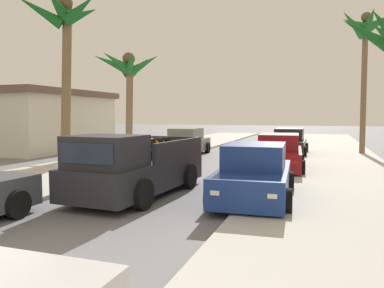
{
  "coord_description": "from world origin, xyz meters",
  "views": [
    {
      "loc": [
        4.41,
        -3.34,
        2.31
      ],
      "look_at": [
        -0.21,
        10.24,
        1.2
      ],
      "focal_mm": 35.37,
      "sensor_mm": 36.0,
      "label": 1
    }
  ],
  "objects_px": {
    "car_left_mid": "(279,154)",
    "palm_tree_left_mid": "(65,31)",
    "car_right_near": "(186,142)",
    "roadside_house": "(27,120)",
    "car_right_far": "(255,175)",
    "car_left_near": "(289,143)",
    "palm_tree_right_back": "(127,71)",
    "pickup_truck": "(136,167)",
    "palm_tree_right_fore": "(365,36)"
  },
  "relations": [
    {
      "from": "car_left_mid",
      "to": "palm_tree_left_mid",
      "type": "distance_m",
      "value": 11.15
    },
    {
      "from": "car_right_near",
      "to": "roadside_house",
      "type": "bearing_deg",
      "value": -177.75
    },
    {
      "from": "car_right_far",
      "to": "palm_tree_left_mid",
      "type": "bearing_deg",
      "value": 153.18
    },
    {
      "from": "car_left_near",
      "to": "palm_tree_left_mid",
      "type": "distance_m",
      "value": 13.24
    },
    {
      "from": "car_right_far",
      "to": "palm_tree_left_mid",
      "type": "relative_size",
      "value": 0.55
    },
    {
      "from": "palm_tree_right_back",
      "to": "pickup_truck",
      "type": "bearing_deg",
      "value": -60.65
    },
    {
      "from": "palm_tree_left_mid",
      "to": "car_right_far",
      "type": "bearing_deg",
      "value": -26.82
    },
    {
      "from": "pickup_truck",
      "to": "palm_tree_right_back",
      "type": "height_order",
      "value": "palm_tree_right_back"
    },
    {
      "from": "car_left_mid",
      "to": "car_right_far",
      "type": "relative_size",
      "value": 1.0
    },
    {
      "from": "car_left_near",
      "to": "palm_tree_left_mid",
      "type": "xyz_separation_m",
      "value": [
        -9.6,
        -7.3,
        5.45
      ]
    },
    {
      "from": "car_left_mid",
      "to": "palm_tree_right_fore",
      "type": "distance_m",
      "value": 10.64
    },
    {
      "from": "palm_tree_right_fore",
      "to": "palm_tree_left_mid",
      "type": "height_order",
      "value": "palm_tree_right_fore"
    },
    {
      "from": "car_right_far",
      "to": "pickup_truck",
      "type": "bearing_deg",
      "value": -172.48
    },
    {
      "from": "pickup_truck",
      "to": "car_left_mid",
      "type": "relative_size",
      "value": 1.23
    },
    {
      "from": "pickup_truck",
      "to": "palm_tree_right_back",
      "type": "xyz_separation_m",
      "value": [
        -6.1,
        10.85,
        4.11
      ]
    },
    {
      "from": "palm_tree_right_fore",
      "to": "palm_tree_left_mid",
      "type": "distance_m",
      "value": 16.12
    },
    {
      "from": "car_right_far",
      "to": "palm_tree_left_mid",
      "type": "xyz_separation_m",
      "value": [
        -9.63,
        4.87,
        5.45
      ]
    },
    {
      "from": "palm_tree_left_mid",
      "to": "car_left_mid",
      "type": "bearing_deg",
      "value": 4.99
    },
    {
      "from": "pickup_truck",
      "to": "palm_tree_right_back",
      "type": "relative_size",
      "value": 0.88
    },
    {
      "from": "palm_tree_left_mid",
      "to": "palm_tree_right_back",
      "type": "xyz_separation_m",
      "value": [
        0.22,
        5.54,
        -1.23
      ]
    },
    {
      "from": "pickup_truck",
      "to": "car_left_near",
      "type": "bearing_deg",
      "value": 75.43
    },
    {
      "from": "car_right_far",
      "to": "palm_tree_left_mid",
      "type": "distance_m",
      "value": 12.09
    },
    {
      "from": "palm_tree_right_back",
      "to": "roadside_house",
      "type": "relative_size",
      "value": 0.66
    },
    {
      "from": "pickup_truck",
      "to": "car_left_mid",
      "type": "distance_m",
      "value": 7.02
    },
    {
      "from": "pickup_truck",
      "to": "car_left_near",
      "type": "relative_size",
      "value": 1.25
    },
    {
      "from": "pickup_truck",
      "to": "palm_tree_left_mid",
      "type": "xyz_separation_m",
      "value": [
        -6.32,
        5.31,
        5.35
      ]
    },
    {
      "from": "car_left_mid",
      "to": "palm_tree_right_back",
      "type": "distance_m",
      "value": 11.38
    },
    {
      "from": "car_right_far",
      "to": "roadside_house",
      "type": "bearing_deg",
      "value": 148.91
    },
    {
      "from": "palm_tree_left_mid",
      "to": "roadside_house",
      "type": "relative_size",
      "value": 0.85
    },
    {
      "from": "car_left_near",
      "to": "pickup_truck",
      "type": "bearing_deg",
      "value": -104.57
    },
    {
      "from": "palm_tree_right_fore",
      "to": "palm_tree_right_back",
      "type": "xyz_separation_m",
      "value": [
        -13.3,
        -3.2,
        -1.79
      ]
    },
    {
      "from": "pickup_truck",
      "to": "car_left_near",
      "type": "height_order",
      "value": "pickup_truck"
    },
    {
      "from": "car_left_mid",
      "to": "palm_tree_right_fore",
      "type": "xyz_separation_m",
      "value": [
        3.83,
        7.9,
        6.01
      ]
    },
    {
      "from": "car_right_near",
      "to": "car_left_mid",
      "type": "height_order",
      "value": "same"
    },
    {
      "from": "palm_tree_left_mid",
      "to": "palm_tree_right_back",
      "type": "height_order",
      "value": "palm_tree_left_mid"
    },
    {
      "from": "car_right_near",
      "to": "car_left_mid",
      "type": "bearing_deg",
      "value": -39.93
    },
    {
      "from": "pickup_truck",
      "to": "palm_tree_left_mid",
      "type": "distance_m",
      "value": 9.84
    },
    {
      "from": "car_left_near",
      "to": "car_left_mid",
      "type": "bearing_deg",
      "value": -89.19
    },
    {
      "from": "palm_tree_right_fore",
      "to": "palm_tree_right_back",
      "type": "bearing_deg",
      "value": -166.46
    },
    {
      "from": "pickup_truck",
      "to": "roadside_house",
      "type": "relative_size",
      "value": 0.58
    },
    {
      "from": "car_right_far",
      "to": "car_left_mid",
      "type": "bearing_deg",
      "value": 89.4
    },
    {
      "from": "car_left_near",
      "to": "car_right_near",
      "type": "relative_size",
      "value": 0.99
    },
    {
      "from": "palm_tree_right_back",
      "to": "roadside_house",
      "type": "xyz_separation_m",
      "value": [
        -7.33,
        -0.32,
        -2.97
      ]
    },
    {
      "from": "car_left_near",
      "to": "car_right_far",
      "type": "xyz_separation_m",
      "value": [
        0.03,
        -12.17,
        0.0
      ]
    },
    {
      "from": "pickup_truck",
      "to": "roadside_house",
      "type": "height_order",
      "value": "roadside_house"
    },
    {
      "from": "car_right_far",
      "to": "palm_tree_right_back",
      "type": "height_order",
      "value": "palm_tree_right_back"
    },
    {
      "from": "pickup_truck",
      "to": "palm_tree_right_fore",
      "type": "height_order",
      "value": "palm_tree_right_fore"
    },
    {
      "from": "car_left_near",
      "to": "car_right_far",
      "type": "height_order",
      "value": "same"
    },
    {
      "from": "car_left_near",
      "to": "roadside_house",
      "type": "distance_m",
      "value": 16.88
    },
    {
      "from": "palm_tree_left_mid",
      "to": "roadside_house",
      "type": "distance_m",
      "value": 9.77
    }
  ]
}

